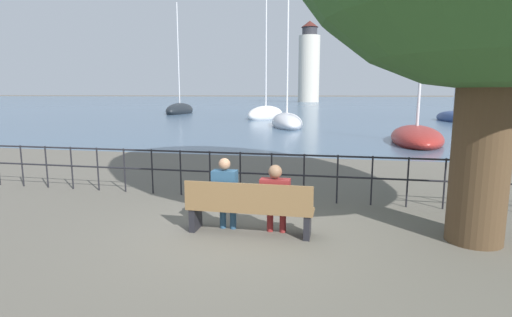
# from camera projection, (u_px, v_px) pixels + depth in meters

# --- Properties ---
(ground_plane) EXTENTS (1000.00, 1000.00, 0.00)m
(ground_plane) POSITION_uv_depth(u_px,v_px,m) (250.00, 233.00, 6.74)
(ground_plane) COLOR #605B51
(harbor_water) EXTENTS (600.00, 300.00, 0.01)m
(harbor_water) POSITION_uv_depth(u_px,v_px,m) (336.00, 99.00, 159.62)
(harbor_water) COLOR #47607A
(harbor_water) RESTS_ON ground_plane
(park_bench) EXTENTS (2.13, 0.45, 0.90)m
(park_bench) POSITION_uv_depth(u_px,v_px,m) (249.00, 209.00, 6.60)
(park_bench) COLOR brown
(park_bench) RESTS_ON ground_plane
(seated_person_left) EXTENTS (0.41, 0.35, 1.27)m
(seated_person_left) POSITION_uv_depth(u_px,v_px,m) (225.00, 192.00, 6.73)
(seated_person_left) COLOR navy
(seated_person_left) RESTS_ON ground_plane
(seated_person_right) EXTENTS (0.49, 0.35, 1.19)m
(seated_person_right) POSITION_uv_depth(u_px,v_px,m) (275.00, 196.00, 6.56)
(seated_person_right) COLOR maroon
(seated_person_right) RESTS_ON ground_plane
(promenade_railing) EXTENTS (14.20, 0.04, 1.05)m
(promenade_railing) POSITION_uv_depth(u_px,v_px,m) (272.00, 169.00, 8.73)
(promenade_railing) COLOR black
(promenade_railing) RESTS_ON ground_plane
(sailboat_0) EXTENTS (2.75, 7.15, 13.04)m
(sailboat_0) POSITION_uv_depth(u_px,v_px,m) (180.00, 110.00, 46.99)
(sailboat_0) COLOR black
(sailboat_0) RESTS_ON ground_plane
(sailboat_1) EXTENTS (2.53, 6.03, 8.52)m
(sailboat_1) POSITION_uv_depth(u_px,v_px,m) (453.00, 118.00, 33.82)
(sailboat_1) COLOR navy
(sailboat_1) RESTS_ON ground_plane
(sailboat_3) EXTENTS (3.78, 5.74, 12.20)m
(sailboat_3) POSITION_uv_depth(u_px,v_px,m) (266.00, 114.00, 37.18)
(sailboat_3) COLOR white
(sailboat_3) RESTS_ON ground_plane
(sailboat_4) EXTENTS (3.57, 7.09, 9.47)m
(sailboat_4) POSITION_uv_depth(u_px,v_px,m) (287.00, 122.00, 28.48)
(sailboat_4) COLOR silver
(sailboat_4) RESTS_ON ground_plane
(sailboat_5) EXTENTS (2.84, 6.63, 11.21)m
(sailboat_5) POSITION_uv_depth(u_px,v_px,m) (416.00, 136.00, 19.22)
(sailboat_5) COLOR maroon
(sailboat_5) RESTS_ON ground_plane
(harbor_lighthouse) EXTENTS (5.80, 5.80, 21.75)m
(harbor_lighthouse) POSITION_uv_depth(u_px,v_px,m) (309.00, 65.00, 109.29)
(harbor_lighthouse) COLOR beige
(harbor_lighthouse) RESTS_ON ground_plane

